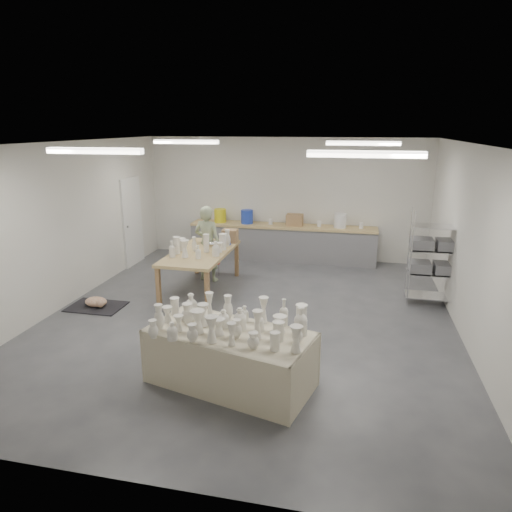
% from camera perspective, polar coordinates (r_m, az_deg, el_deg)
% --- Properties ---
extents(room, '(8.00, 8.02, 3.00)m').
position_cam_1_polar(room, '(7.65, -1.60, 6.86)').
color(room, '#424449').
rests_on(room, ground).
extents(back_counter, '(4.60, 0.60, 1.24)m').
position_cam_1_polar(back_counter, '(11.41, 3.24, 1.86)').
color(back_counter, tan).
rests_on(back_counter, ground).
extents(wire_shelf, '(0.88, 0.48, 1.80)m').
position_cam_1_polar(wire_shelf, '(9.09, 21.28, -0.12)').
color(wire_shelf, silver).
rests_on(wire_shelf, ground).
extents(drying_table, '(2.30, 1.53, 1.11)m').
position_cam_1_polar(drying_table, '(6.05, -3.25, -12.11)').
color(drying_table, olive).
rests_on(drying_table, ground).
extents(work_table, '(1.12, 2.20, 1.18)m').
position_cam_1_polar(work_table, '(9.32, -6.55, 0.71)').
color(work_table, tan).
rests_on(work_table, ground).
extents(rug, '(1.00, 0.70, 0.02)m').
position_cam_1_polar(rug, '(9.08, -19.31, -5.98)').
color(rug, black).
rests_on(rug, ground).
extents(cat, '(0.48, 0.38, 0.18)m').
position_cam_1_polar(cat, '(9.03, -19.30, -5.43)').
color(cat, white).
rests_on(cat, rug).
extents(potter, '(0.66, 0.49, 1.65)m').
position_cam_1_polar(potter, '(9.85, -6.08, 1.54)').
color(potter, '#9AA882').
rests_on(potter, ground).
extents(red_stool, '(0.48, 0.48, 0.34)m').
position_cam_1_polar(red_stool, '(10.24, -5.53, -0.88)').
color(red_stool, red).
rests_on(red_stool, ground).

